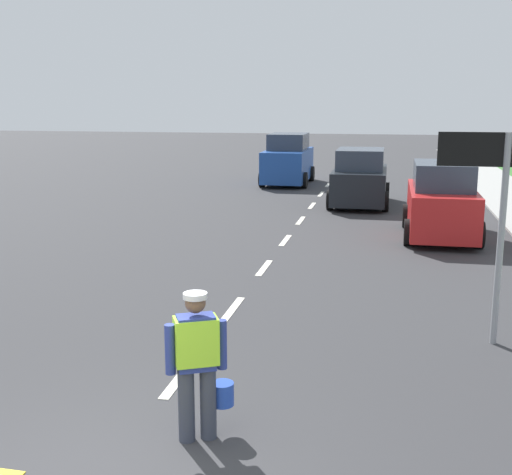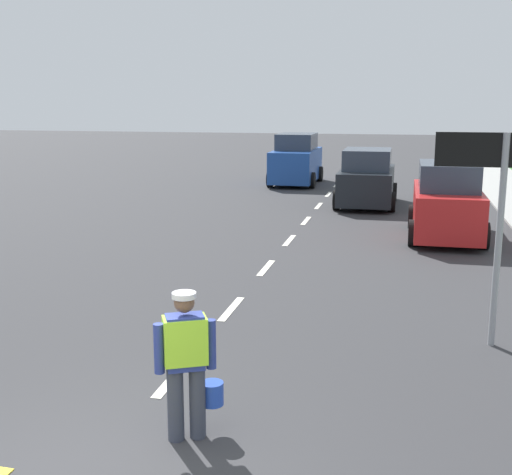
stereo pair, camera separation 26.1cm
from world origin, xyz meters
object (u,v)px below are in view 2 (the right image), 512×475
Objects in this scene: road_worker at (188,358)px; car_outgoing_far at (367,179)px; car_parked_far at (447,203)px; lane_direction_sign at (485,187)px; car_oncoming_second at (296,161)px.

road_worker is 0.41× the size of car_outgoing_far.
road_worker is 12.28m from car_parked_far.
car_parked_far is (3.33, 11.82, 0.01)m from road_worker.
road_worker is 0.52× the size of lane_direction_sign.
road_worker is 0.40× the size of car_oncoming_second.
car_outgoing_far is at bearing -58.08° from car_oncoming_second.
car_oncoming_second is (-5.87, 18.82, -1.37)m from lane_direction_sign.
car_outgoing_far is (-2.45, 13.33, -1.48)m from lane_direction_sign.
car_outgoing_far reaches higher than road_worker.
road_worker is at bearing -132.10° from lane_direction_sign.
car_oncoming_second reaches higher than road_worker.
car_oncoming_second is at bearing 96.37° from road_worker.
car_outgoing_far is (0.91, 17.04, -0.01)m from road_worker.
lane_direction_sign is 0.79× the size of car_outgoing_far.
road_worker is at bearing -105.74° from car_parked_far.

